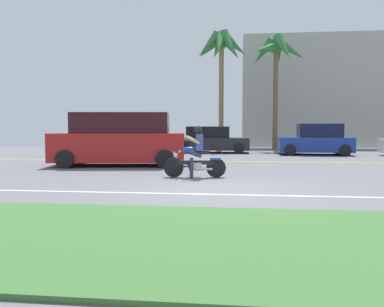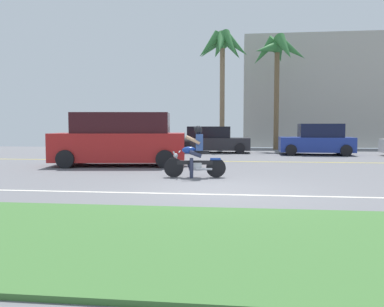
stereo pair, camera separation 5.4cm
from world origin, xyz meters
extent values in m
cube|color=slate|center=(0.00, 3.00, -0.02)|extent=(56.00, 30.00, 0.04)
cube|color=#3D6B33|center=(0.00, -4.10, 0.03)|extent=(56.00, 3.80, 0.06)
cube|color=silver|center=(0.00, -0.56, 0.00)|extent=(50.40, 0.12, 0.01)
cube|color=yellow|center=(0.00, 7.57, 0.00)|extent=(50.40, 0.12, 0.01)
cylinder|color=black|center=(-1.41, 2.20, 0.28)|extent=(0.56, 0.14, 0.56)
cylinder|color=black|center=(-0.20, 2.32, 0.28)|extent=(0.56, 0.14, 0.56)
cylinder|color=#B7BAC1|center=(-1.32, 2.21, 0.51)|extent=(0.25, 0.07, 0.49)
cube|color=black|center=(-0.81, 2.26, 0.43)|extent=(1.02, 0.19, 0.11)
cube|color=#B7BAC1|center=(-0.76, 2.27, 0.32)|extent=(0.31, 0.21, 0.22)
ellipsoid|color=navy|center=(-0.97, 2.25, 0.78)|extent=(0.41, 0.22, 0.20)
cube|color=black|center=(-0.62, 2.28, 0.73)|extent=(0.46, 0.25, 0.09)
cube|color=navy|center=(-0.22, 2.32, 0.53)|extent=(0.31, 0.18, 0.06)
cylinder|color=#B7BAC1|center=(-1.24, 2.22, 0.74)|extent=(0.09, 0.58, 0.03)
sphere|color=#B7BAC1|center=(-1.35, 2.21, 0.63)|extent=(0.13, 0.13, 0.13)
cylinder|color=#B7BAC1|center=(-0.54, 2.17, 0.25)|extent=(0.47, 0.11, 0.07)
cube|color=#334C8C|center=(-0.68, 2.27, 1.01)|extent=(0.23, 0.32, 0.47)
sphere|color=black|center=(-0.71, 2.27, 1.36)|extent=(0.24, 0.24, 0.24)
cylinder|color=#2D334C|center=(-0.80, 2.36, 0.68)|extent=(0.38, 0.16, 0.23)
cylinder|color=#2D334C|center=(-0.78, 2.17, 0.68)|extent=(0.38, 0.16, 0.23)
cylinder|color=#2D334C|center=(-0.89, 2.12, 0.28)|extent=(0.11, 0.11, 0.57)
cylinder|color=#2D334C|center=(-0.95, 2.36, 0.25)|extent=(0.20, 0.12, 0.32)
cylinder|color=tan|center=(-0.88, 2.44, 1.08)|extent=(0.43, 0.12, 0.26)
cylinder|color=tan|center=(-0.84, 2.07, 1.08)|extent=(0.43, 0.12, 0.26)
cube|color=#AD1E1E|center=(-3.97, 5.34, 0.69)|extent=(5.02, 2.46, 1.03)
cube|color=#351116|center=(-3.88, 5.35, 1.58)|extent=(3.65, 2.03, 0.75)
cylinder|color=black|center=(-2.37, 6.48, 0.32)|extent=(0.66, 0.30, 0.64)
cylinder|color=black|center=(-5.81, 6.04, 0.32)|extent=(0.66, 0.30, 0.64)
cylinder|color=black|center=(-2.13, 4.64, 0.32)|extent=(0.66, 0.30, 0.64)
cylinder|color=black|center=(-5.58, 4.20, 0.32)|extent=(0.66, 0.30, 0.64)
cylinder|color=black|center=(-1.48, 5.66, 0.74)|extent=(0.27, 0.60, 0.58)
cube|color=navy|center=(-6.39, 12.24, 0.51)|extent=(4.03, 1.97, 0.71)
cube|color=black|center=(-6.63, 12.22, 1.19)|extent=(2.37, 1.62, 0.65)
cylinder|color=black|center=(-7.75, 11.29, 0.28)|extent=(0.57, 0.22, 0.56)
cylinder|color=black|center=(-4.92, 11.48, 0.28)|extent=(0.57, 0.22, 0.56)
cylinder|color=black|center=(-7.86, 13.00, 0.28)|extent=(0.57, 0.22, 0.56)
cylinder|color=black|center=(-5.04, 13.19, 0.28)|extent=(0.57, 0.22, 0.56)
cube|color=#232328|center=(-0.98, 13.08, 0.49)|extent=(4.02, 1.65, 0.67)
cube|color=black|center=(-1.23, 13.08, 1.14)|extent=(2.34, 1.42, 0.62)
cylinder|color=black|center=(-2.42, 12.26, 0.28)|extent=(0.56, 0.18, 0.56)
cylinder|color=black|center=(0.47, 12.27, 0.28)|extent=(0.56, 0.18, 0.56)
cylinder|color=black|center=(-2.43, 13.89, 0.28)|extent=(0.56, 0.18, 0.56)
cylinder|color=black|center=(0.46, 13.90, 0.28)|extent=(0.56, 0.18, 0.56)
cube|color=navy|center=(4.33, 12.09, 0.53)|extent=(3.69, 1.92, 0.75)
cube|color=black|center=(4.55, 12.08, 1.24)|extent=(2.15, 1.63, 0.69)
cylinder|color=black|center=(5.67, 12.96, 0.28)|extent=(0.56, 0.20, 0.56)
cylinder|color=black|center=(3.05, 13.03, 0.28)|extent=(0.56, 0.20, 0.56)
cylinder|color=black|center=(5.62, 11.14, 0.28)|extent=(0.56, 0.20, 0.56)
cylinder|color=black|center=(3.00, 11.21, 0.28)|extent=(0.56, 0.20, 0.56)
cylinder|color=brown|center=(2.70, 16.31, 3.17)|extent=(0.31, 0.31, 6.34)
sphere|color=#337538|center=(2.70, 16.31, 6.34)|extent=(0.80, 0.80, 0.80)
cone|color=#337538|center=(3.56, 16.24, 6.12)|extent=(2.03, 0.86, 1.68)
cone|color=#337538|center=(2.89, 17.16, 6.12)|extent=(1.14, 2.14, 1.48)
cone|color=#337538|center=(1.93, 16.73, 6.12)|extent=(1.94, 1.49, 1.88)
cone|color=#337538|center=(2.04, 15.75, 6.12)|extent=(2.00, 1.86, 1.16)
cone|color=#337538|center=(3.08, 15.54, 6.12)|extent=(1.42, 1.93, 1.89)
cylinder|color=#846B4C|center=(-0.64, 15.73, 3.27)|extent=(0.30, 0.30, 6.55)
sphere|color=#337538|center=(-0.64, 15.73, 6.55)|extent=(0.78, 0.78, 0.78)
cone|color=#337538|center=(0.18, 15.68, 6.34)|extent=(1.83, 0.78, 1.72)
cone|color=#337538|center=(-0.07, 16.33, 6.34)|extent=(1.72, 1.76, 1.70)
cone|color=#337538|center=(-0.92, 16.51, 6.34)|extent=(1.27, 2.03, 1.44)
cone|color=#337538|center=(-1.36, 16.13, 6.34)|extent=(1.97, 1.49, 1.56)
cone|color=#337538|center=(-1.43, 15.50, 6.34)|extent=(1.81, 1.11, 1.81)
cone|color=#337538|center=(-0.70, 14.92, 6.34)|extent=(0.79, 1.84, 1.70)
cone|color=#337538|center=(-0.16, 15.07, 6.34)|extent=(1.51, 1.75, 1.82)
cube|color=#A8A399|center=(7.28, 21.00, 3.88)|extent=(13.11, 4.00, 7.77)
camera|label=1|loc=(0.42, -9.08, 1.47)|focal=37.46mm
camera|label=2|loc=(0.47, -9.07, 1.47)|focal=37.46mm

